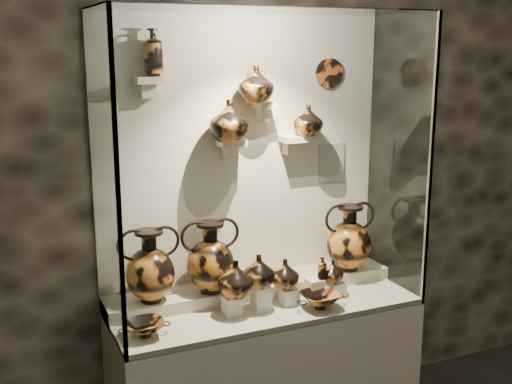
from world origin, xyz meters
The scene contains 36 objects.
wall_back centered at (0.00, 2.50, 1.60)m, with size 5.00×0.02×3.20m, color black.
plinth centered at (0.00, 2.18, 0.40)m, with size 1.70×0.60×0.80m, color beige.
front_tier centered at (0.00, 2.18, 0.82)m, with size 1.68×0.58×0.03m, color #BCB092.
rear_tier centered at (0.00, 2.35, 0.85)m, with size 1.70×0.25×0.10m, color #BCB092.
back_panel centered at (0.00, 2.50, 1.60)m, with size 1.70×0.03×1.60m, color beige.
glass_front centered at (0.00, 1.88, 1.60)m, with size 1.70×0.01×1.60m, color white.
glass_left centered at (-0.85, 2.18, 1.60)m, with size 0.01×0.60×1.60m, color white.
glass_right centered at (0.85, 2.18, 1.60)m, with size 0.01×0.60×1.60m, color white.
glass_top centered at (0.00, 2.18, 2.40)m, with size 1.70×0.60×0.01m, color white.
frame_post_left centered at (-0.84, 1.89, 1.60)m, with size 0.02×0.02×1.60m, color gray.
frame_post_right centered at (0.84, 1.89, 1.60)m, with size 0.02×0.02×1.60m, color gray.
pedestal_a centered at (-0.22, 2.13, 0.88)m, with size 0.09×0.09×0.10m, color silver.
pedestal_b centered at (-0.05, 2.13, 0.90)m, with size 0.09×0.09×0.13m, color silver.
pedestal_c centered at (0.12, 2.13, 0.88)m, with size 0.09×0.09×0.09m, color silver.
pedestal_d centered at (0.28, 2.13, 0.89)m, with size 0.09×0.09×0.12m, color silver.
pedestal_e centered at (0.42, 2.13, 0.87)m, with size 0.09×0.09×0.08m, color silver.
bracket_ul centered at (-0.55, 2.42, 2.05)m, with size 0.14×0.12×0.04m, color beige.
bracket_ca centered at (-0.10, 2.42, 1.70)m, with size 0.14×0.12×0.04m, color beige.
bracket_cb centered at (0.10, 2.42, 1.90)m, with size 0.10×0.12×0.04m, color beige.
bracket_cc centered at (0.28, 2.42, 1.70)m, with size 0.14×0.12×0.04m, color beige.
amphora_left centered at (-0.61, 2.31, 1.10)m, with size 0.31×0.31×0.39m, color #BE6924, non-canonical shape.
amphora_mid centered at (-0.27, 2.31, 1.10)m, with size 0.32×0.32×0.40m, color #AE5E1E, non-canonical shape.
amphora_right centered at (0.61, 2.31, 1.10)m, with size 0.32×0.32×0.40m, color #BE6924, non-canonical shape.
jug_a centered at (-0.20, 2.11, 1.03)m, with size 0.19×0.19×0.20m, color #BE6924.
jug_b centered at (-0.07, 2.12, 1.05)m, with size 0.17×0.17×0.18m, color #AE5E1E.
jug_c centered at (0.10, 2.14, 1.00)m, with size 0.16×0.16×0.17m, color #BE6924.
jug_e centered at (0.39, 2.13, 0.98)m, with size 0.13×0.13×0.13m, color #BE6924.
lekythos_small centered at (0.32, 2.11, 1.02)m, with size 0.06×0.06×0.14m, color #AE5E1E, non-canonical shape.
kylix_left centered at (-0.71, 2.05, 0.88)m, with size 0.24×0.21×0.10m, color #AE5E1E, non-canonical shape.
kylix_right centered at (0.24, 2.00, 0.88)m, with size 0.27×0.23×0.11m, color #BE6924, non-canonical shape.
lekythos_tall centered at (-0.52, 2.42, 2.20)m, with size 0.11×0.11×0.27m, color #BE6924, non-canonical shape.
ovoid_vase_a centered at (-0.13, 2.36, 1.83)m, with size 0.22×0.22×0.23m, color #AE5E1E.
ovoid_vase_b centered at (0.03, 2.37, 2.02)m, with size 0.19×0.19×0.20m, color #AE5E1E.
ovoid_vase_c centered at (0.36, 2.39, 1.81)m, with size 0.17×0.17×0.18m, color #AE5E1E.
wall_plate centered at (0.54, 2.47, 2.06)m, with size 0.18×0.18×0.02m, color #AA4A21.
info_placard centered at (0.57, 2.47, 1.53)m, with size 0.17×0.01×0.23m, color beige.
Camera 1 is at (-1.39, -0.82, 2.23)m, focal length 45.00 mm.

